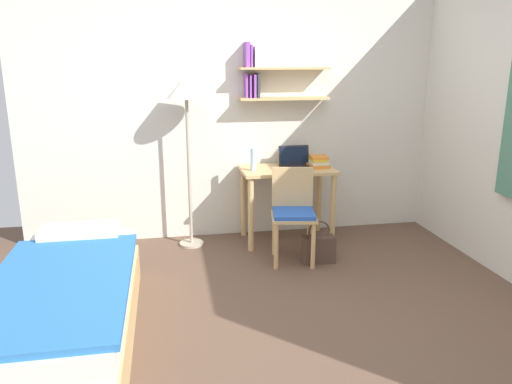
# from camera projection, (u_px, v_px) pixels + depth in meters

# --- Properties ---
(ground_plane) EXTENTS (5.28, 5.28, 0.00)m
(ground_plane) POSITION_uv_depth(u_px,v_px,m) (288.00, 329.00, 3.38)
(ground_plane) COLOR brown
(wall_back) EXTENTS (4.40, 0.27, 2.60)m
(wall_back) POSITION_uv_depth(u_px,v_px,m) (242.00, 110.00, 4.96)
(wall_back) COLOR silver
(wall_back) RESTS_ON ground_plane
(bed) EXTENTS (0.86, 1.91, 0.54)m
(bed) POSITION_uv_depth(u_px,v_px,m) (66.00, 307.00, 3.19)
(bed) COLOR tan
(bed) RESTS_ON ground_plane
(desk) EXTENTS (0.92, 0.55, 0.76)m
(desk) POSITION_uv_depth(u_px,v_px,m) (287.00, 184.00, 4.91)
(desk) COLOR tan
(desk) RESTS_ON ground_plane
(desk_chair) EXTENTS (0.46, 0.45, 0.85)m
(desk_chair) POSITION_uv_depth(u_px,v_px,m) (293.00, 210.00, 4.46)
(desk_chair) COLOR tan
(desk_chair) RESTS_ON ground_plane
(standing_lamp) EXTENTS (0.36, 0.36, 1.67)m
(standing_lamp) POSITION_uv_depth(u_px,v_px,m) (186.00, 98.00, 4.55)
(standing_lamp) COLOR #B2A893
(standing_lamp) RESTS_ON ground_plane
(laptop) EXTENTS (0.32, 0.21, 0.20)m
(laptop) POSITION_uv_depth(u_px,v_px,m) (295.00, 161.00, 4.95)
(laptop) COLOR black
(laptop) RESTS_ON desk
(water_bottle) EXTENTS (0.06, 0.06, 0.22)m
(water_bottle) POSITION_uv_depth(u_px,v_px,m) (253.00, 160.00, 4.74)
(water_bottle) COLOR silver
(water_bottle) RESTS_ON desk
(book_stack) EXTENTS (0.20, 0.22, 0.12)m
(book_stack) POSITION_uv_depth(u_px,v_px,m) (319.00, 162.00, 4.90)
(book_stack) COLOR orange
(book_stack) RESTS_ON desk
(handbag) EXTENTS (0.29, 0.13, 0.40)m
(handbag) POSITION_uv_depth(u_px,v_px,m) (318.00, 248.00, 4.47)
(handbag) COLOR #4C382D
(handbag) RESTS_ON ground_plane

